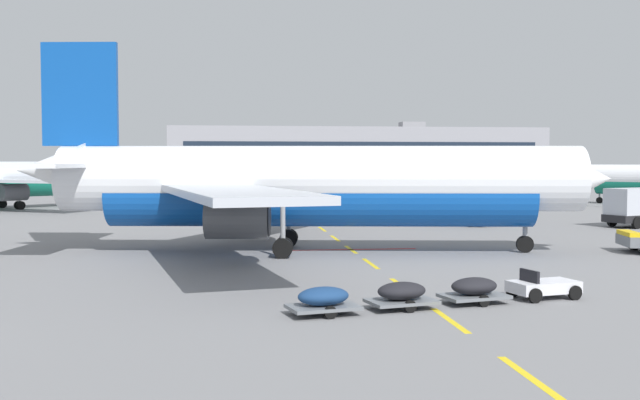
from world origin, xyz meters
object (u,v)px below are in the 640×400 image
(airliner_far_center, at_px, (20,178))
(baggage_train, at_px, (439,292))
(fuel_service_truck, at_px, (455,205))
(airliner_foreground, at_px, (310,185))

(airliner_far_center, relative_size, baggage_train, 2.24)
(baggage_train, bearing_deg, airliner_far_center, 116.56)
(airliner_far_center, bearing_deg, fuel_service_truck, -33.25)
(airliner_foreground, height_order, baggage_train, airliner_foreground)
(fuel_service_truck, distance_m, baggage_train, 36.12)
(airliner_foreground, relative_size, airliner_far_center, 1.33)
(airliner_far_center, distance_m, baggage_train, 69.34)
(baggage_train, bearing_deg, airliner_foreground, 99.68)
(airliner_foreground, relative_size, baggage_train, 2.99)
(fuel_service_truck, relative_size, baggage_train, 0.57)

